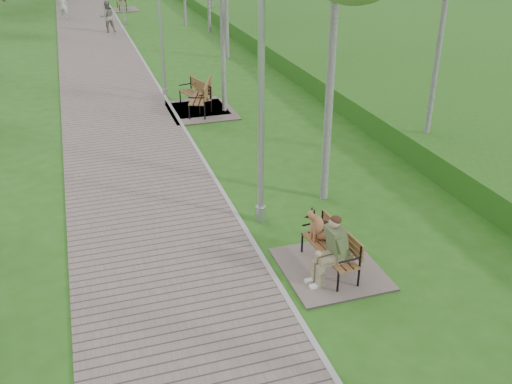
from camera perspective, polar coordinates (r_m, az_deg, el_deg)
walkway at (r=25.32m, az=-15.09°, el=12.06°), size 3.50×67.00×0.04m
kerb at (r=25.46m, az=-11.09°, el=12.55°), size 0.10×67.00×0.05m
embankment at (r=28.12m, az=15.04°, el=13.40°), size 14.00×70.00×1.60m
bench_main at (r=10.35m, az=7.22°, el=-5.97°), size 1.75×1.95×1.53m
bench_second at (r=19.15m, az=-6.06°, el=8.90°), size 1.82×2.02×1.12m
bench_third at (r=18.76m, az=-5.59°, el=8.64°), size 2.06×2.29×1.26m
bench_far at (r=40.07m, az=-13.26°, el=17.60°), size 1.90×2.11×1.17m
lamp_post_near at (r=11.05m, az=0.51°, el=9.61°), size 0.23×0.23×5.86m
lamp_post_second at (r=20.21m, az=-9.46°, el=15.20°), size 0.17×0.17×4.52m
pedestrian_near at (r=37.76m, az=-18.73°, el=17.25°), size 0.64×0.54×1.48m
pedestrian_far at (r=32.44m, az=-14.64°, el=16.60°), size 0.86×0.70×1.66m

